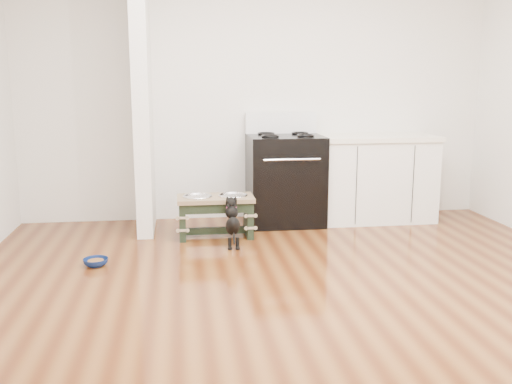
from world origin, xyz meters
name	(u,v)px	position (x,y,z in m)	size (l,w,h in m)	color
ground	(307,301)	(0.00, 0.00, 0.00)	(5.00, 5.00, 0.00)	#4A210D
room_shell	(311,57)	(0.00, 0.00, 1.62)	(5.00, 5.00, 5.00)	silver
partition_wall	(142,94)	(-1.18, 2.10, 1.35)	(0.15, 0.80, 2.70)	silver
oven_range	(285,178)	(0.25, 2.16, 0.48)	(0.76, 0.69, 1.14)	black
cabinet_run	(375,178)	(1.23, 2.18, 0.45)	(1.24, 0.64, 0.91)	white
dog_feeder	(216,208)	(-0.51, 1.70, 0.28)	(0.72, 0.39, 0.41)	black
puppy	(232,220)	(-0.38, 1.37, 0.24)	(0.13, 0.37, 0.44)	black
floor_bowl	(96,262)	(-1.53, 0.95, 0.03)	(0.23, 0.23, 0.06)	#0B1D50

